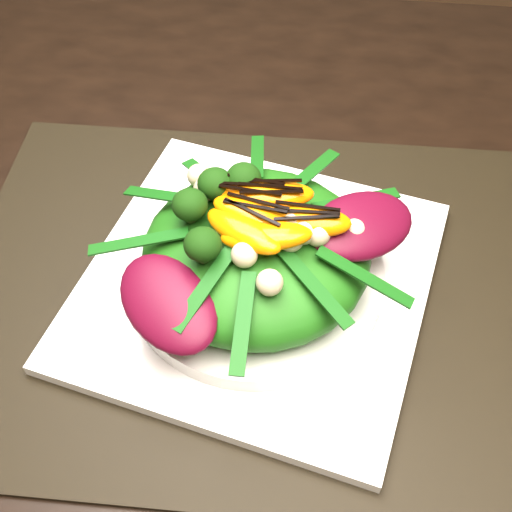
# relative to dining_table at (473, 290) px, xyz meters

# --- Properties ---
(dining_table) EXTENTS (1.60, 0.90, 0.75)m
(dining_table) POSITION_rel_dining_table_xyz_m (0.00, 0.00, 0.00)
(dining_table) COLOR black
(dining_table) RESTS_ON floor
(placemat) EXTENTS (0.52, 0.40, 0.00)m
(placemat) POSITION_rel_dining_table_xyz_m (-0.19, -0.04, 0.02)
(placemat) COLOR black
(placemat) RESTS_ON dining_table
(plate_base) EXTENTS (0.34, 0.34, 0.01)m
(plate_base) POSITION_rel_dining_table_xyz_m (-0.19, -0.04, 0.03)
(plate_base) COLOR white
(plate_base) RESTS_ON placemat
(salad_bowl) EXTENTS (0.28, 0.28, 0.02)m
(salad_bowl) POSITION_rel_dining_table_xyz_m (-0.19, -0.04, 0.04)
(salad_bowl) COLOR white
(salad_bowl) RESTS_ON plate_base
(lettuce_mound) EXTENTS (0.24, 0.24, 0.06)m
(lettuce_mound) POSITION_rel_dining_table_xyz_m (-0.19, -0.04, 0.07)
(lettuce_mound) COLOR #226112
(lettuce_mound) RESTS_ON salad_bowl
(radicchio_leaf) EXTENTS (0.11, 0.11, 0.02)m
(radicchio_leaf) POSITION_rel_dining_table_xyz_m (-0.11, -0.02, 0.09)
(radicchio_leaf) COLOR #480719
(radicchio_leaf) RESTS_ON lettuce_mound
(orange_segment) EXTENTS (0.07, 0.03, 0.02)m
(orange_segment) POSITION_rel_dining_table_xyz_m (-0.22, -0.02, 0.11)
(orange_segment) COLOR orange
(orange_segment) RESTS_ON lettuce_mound
(broccoli_floret) EXTENTS (0.04, 0.04, 0.04)m
(broccoli_floret) POSITION_rel_dining_table_xyz_m (-0.25, 0.00, 0.11)
(broccoli_floret) COLOR black
(broccoli_floret) RESTS_ON lettuce_mound
(macadamia_nut) EXTENTS (0.02, 0.02, 0.02)m
(macadamia_nut) POSITION_rel_dining_table_xyz_m (-0.16, -0.08, 0.11)
(macadamia_nut) COLOR beige
(macadamia_nut) RESTS_ON lettuce_mound
(balsamic_drizzle) EXTENTS (0.05, 0.01, 0.00)m
(balsamic_drizzle) POSITION_rel_dining_table_xyz_m (-0.22, -0.02, 0.12)
(balsamic_drizzle) COLOR black
(balsamic_drizzle) RESTS_ON orange_segment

